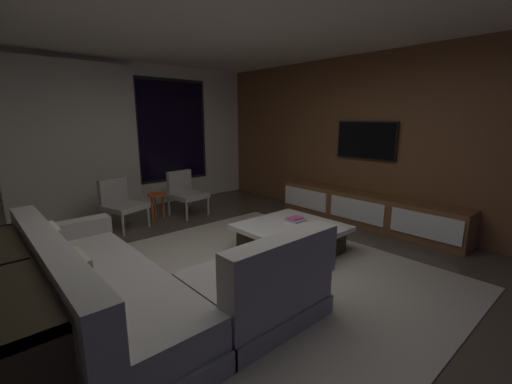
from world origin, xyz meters
The scene contains 14 objects.
floor centered at (0.00, 0.00, 0.00)m, with size 9.20×9.20×0.00m, color #473D33.
back_wall_with_window centered at (-0.06, 3.62, 1.34)m, with size 6.60×0.30×2.70m.
media_wall centered at (3.06, 0.00, 1.35)m, with size 0.12×7.80×2.70m.
ceiling centered at (0.00, 0.00, 2.70)m, with size 8.20×8.20×0.00m, color beige.
area_rug centered at (0.35, -0.10, 0.01)m, with size 3.20×3.80×0.01m, color #ADA391.
sectional_couch centered at (-1.00, -0.07, 0.29)m, with size 1.98×2.50×0.82m.
coffee_table centered at (1.05, 0.11, 0.19)m, with size 1.16×1.16×0.36m.
book_stack_on_coffee_table centered at (1.23, 0.21, 0.38)m, with size 0.22×0.21×0.05m.
accent_chair_near_window centered at (0.93, 2.55, 0.43)m, with size 0.61×0.63×0.78m.
accent_chair_by_curtain centered at (-0.21, 2.55, 0.43)m, with size 0.69×0.70×0.78m.
side_stool centered at (0.40, 2.56, 0.37)m, with size 0.32×0.32×0.46m.
media_console centered at (2.77, 0.05, 0.25)m, with size 0.46×3.10×0.52m.
mounted_tv centered at (2.95, 0.25, 1.35)m, with size 0.05×1.04×0.60m.
console_table_behind_couch centered at (-1.91, 0.07, 0.42)m, with size 0.40×2.10×0.74m.
Camera 1 is at (-2.00, -2.62, 1.70)m, focal length 23.42 mm.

